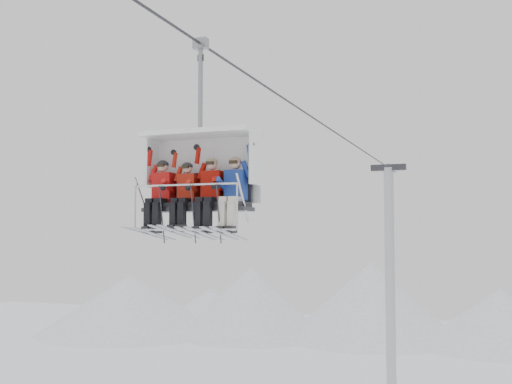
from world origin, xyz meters
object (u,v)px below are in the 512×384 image
(skier_center_right, at_px, (210,192))
(lift_tower_right, at_px, (390,299))
(skier_far_left, at_px, (161,193))
(skier_far_right, at_px, (234,191))
(skier_center_left, at_px, (185,194))
(chairlift_carrier, at_px, (203,170))

(skier_center_right, bearing_deg, lift_tower_right, 90.70)
(skier_far_left, xyz_separation_m, skier_far_right, (1.62, 0.00, 0.00))
(skier_center_left, bearing_deg, skier_far_right, 0.47)
(lift_tower_right, xyz_separation_m, chairlift_carrier, (0.00, -25.17, 4.90))
(skier_center_left, bearing_deg, skier_center_right, 0.90)
(skier_far_right, bearing_deg, lift_tower_right, 91.84)
(skier_far_right, bearing_deg, skier_center_left, -179.53)
(lift_tower_right, relative_size, skier_center_right, 7.99)
(skier_center_left, distance_m, skier_far_right, 1.05)
(skier_center_left, bearing_deg, skier_far_left, 179.12)
(chairlift_carrier, distance_m, skier_center_left, 0.63)
(skier_far_left, bearing_deg, chairlift_carrier, 20.80)
(skier_center_left, xyz_separation_m, skier_center_right, (0.55, 0.01, 0.03))
(chairlift_carrier, distance_m, skier_far_right, 0.99)
(lift_tower_right, relative_size, skier_center_left, 7.99)
(lift_tower_right, xyz_separation_m, skier_center_right, (0.31, -25.48, 4.43))
(skier_center_left, distance_m, skier_center_right, 0.55)
(chairlift_carrier, distance_m, skier_center_right, 0.64)
(skier_center_left, relative_size, skier_far_right, 1.00)
(skier_far_left, bearing_deg, skier_center_left, -0.88)
(lift_tower_right, height_order, chairlift_carrier, lift_tower_right)
(skier_far_left, xyz_separation_m, skier_center_left, (0.56, -0.01, -0.03))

